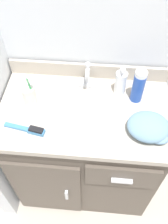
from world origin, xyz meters
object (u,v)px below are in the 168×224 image
toothbrush_cup (29,95)px  hand_towel (151,128)px  soap_dispenser (121,83)px  shaving_cream_can (138,86)px  hairbrush (30,130)px

toothbrush_cup → hand_towel: toothbrush_cup is taller
toothbrush_cup → soap_dispenser: bearing=13.4°
soap_dispenser → hand_towel: soap_dispenser is taller
shaving_cream_can → hand_towel: 0.21m
toothbrush_cup → hairbrush: bearing=-78.2°
soap_dispenser → toothbrush_cup: bearing=-166.6°
hairbrush → hand_towel: bearing=14.7°
toothbrush_cup → shaving_cream_can: (0.51, 0.06, 0.04)m
shaving_cream_can → hand_towel: bearing=-74.5°
hand_towel → soap_dispenser: bearing=119.9°
hairbrush → soap_dispenser: bearing=45.1°
soap_dispenser → hand_towel: size_ratio=0.83×
shaving_cream_can → hairbrush: 0.53m
shaving_cream_can → soap_dispenser: bearing=154.4°
toothbrush_cup → soap_dispenser: 0.44m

